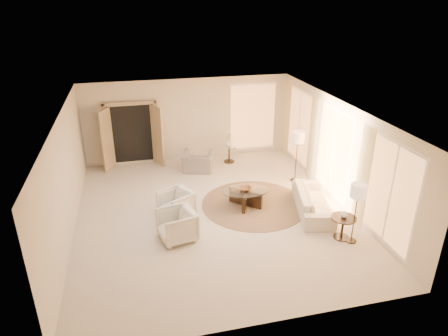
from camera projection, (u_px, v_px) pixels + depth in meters
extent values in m
cube|color=beige|center=(213.00, 213.00, 10.63)|extent=(7.00, 8.00, 0.02)
cube|color=white|center=(212.00, 111.00, 9.49)|extent=(7.00, 8.00, 0.02)
cube|color=beige|center=(188.00, 120.00, 13.61)|extent=(7.00, 0.04, 2.80)
cube|color=beige|center=(263.00, 260.00, 6.50)|extent=(7.00, 0.04, 2.80)
cube|color=beige|center=(66.00, 179.00, 9.31)|extent=(0.04, 8.00, 2.80)
cube|color=beige|center=(339.00, 153.00, 10.80)|extent=(0.04, 8.00, 2.80)
cube|color=tan|center=(132.00, 134.00, 13.24)|extent=(1.80, 0.12, 2.16)
cube|color=tan|center=(107.00, 140.00, 12.85)|extent=(0.35, 0.66, 2.00)
cube|color=tan|center=(157.00, 136.00, 13.19)|extent=(0.35, 0.66, 2.00)
cylinder|color=#433121|center=(254.00, 204.00, 11.07)|extent=(3.13, 3.13, 0.01)
imported|color=silver|center=(313.00, 201.00, 10.59)|extent=(1.30, 2.22, 0.61)
imported|color=silver|center=(176.00, 202.00, 10.36)|extent=(0.99, 1.01, 0.78)
imported|color=silver|center=(177.00, 224.00, 9.35)|extent=(0.91, 0.95, 0.83)
imported|color=gray|center=(198.00, 159.00, 12.97)|extent=(1.12, 0.90, 0.86)
cube|color=black|center=(246.00, 198.00, 10.92)|extent=(0.78, 0.72, 0.43)
cube|color=black|center=(246.00, 198.00, 10.92)|extent=(0.45, 0.94, 0.43)
cylinder|color=white|center=(246.00, 190.00, 10.82)|extent=(1.56, 1.56, 0.02)
cylinder|color=black|center=(341.00, 237.00, 9.55)|extent=(0.37, 0.37, 0.03)
cylinder|color=black|center=(342.00, 228.00, 9.45)|extent=(0.06, 0.06, 0.53)
cylinder|color=black|center=(344.00, 218.00, 9.34)|extent=(0.59, 0.59, 0.03)
cylinder|color=#2C2318|center=(229.00, 161.00, 13.82)|extent=(0.37, 0.37, 0.03)
cylinder|color=#2C2318|center=(229.00, 154.00, 13.72)|extent=(0.06, 0.06, 0.53)
cylinder|color=white|center=(229.00, 147.00, 13.61)|extent=(0.48, 0.48, 0.03)
cylinder|color=#2C2318|center=(295.00, 180.00, 12.45)|extent=(0.27, 0.27, 0.03)
cylinder|color=#2C2318|center=(296.00, 160.00, 12.18)|extent=(0.03, 0.03, 1.36)
cylinder|color=beige|center=(298.00, 137.00, 11.88)|extent=(0.39, 0.39, 0.33)
cylinder|color=#2C2318|center=(351.00, 241.00, 9.42)|extent=(0.25, 0.25, 0.03)
cylinder|color=#2C2318|center=(354.00, 218.00, 9.17)|extent=(0.03, 0.03, 1.27)
cylinder|color=beige|center=(359.00, 191.00, 8.88)|extent=(0.36, 0.36, 0.31)
imported|color=brown|center=(246.00, 189.00, 10.80)|extent=(0.33, 0.33, 0.08)
imported|color=white|center=(344.00, 214.00, 9.30)|extent=(0.18, 0.18, 0.17)
imported|color=white|center=(229.00, 143.00, 13.55)|extent=(0.34, 0.34, 0.27)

